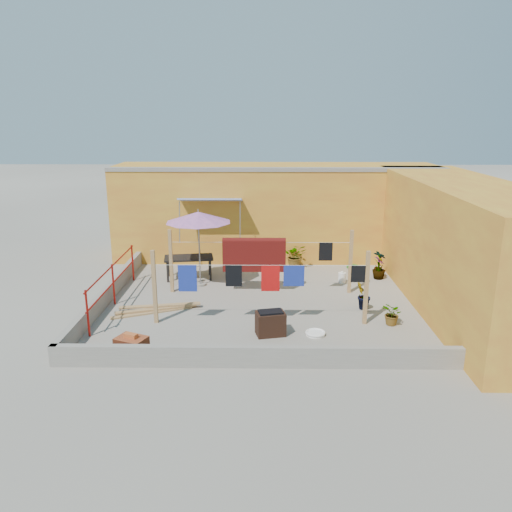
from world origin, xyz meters
The scene contains 21 objects.
ground centered at (0.00, 0.00, 0.00)m, with size 80.00×80.00×0.00m, color #9E998E.
wall_back centered at (0.50, 4.69, 1.61)m, with size 11.00×3.27×3.21m.
wall_right centered at (5.20, 0.00, 1.60)m, with size 2.40×9.00×3.20m, color gold.
parapet_front centered at (0.00, -3.58, 0.22)m, with size 8.30×0.16×0.44m, color gray.
parapet_left centered at (-4.08, 0.00, 0.22)m, with size 0.16×7.30×0.44m, color gray.
red_railing centered at (-3.85, -0.20, 0.72)m, with size 0.05×4.20×1.10m.
clothesline_rig centered at (-0.13, 0.53, 1.05)m, with size 5.09×2.35×1.80m.
patio_umbrella centered at (-1.77, 1.37, 2.03)m, with size 2.02×2.02×2.26m.
outdoor_table centered at (-2.19, 2.02, 0.62)m, with size 1.55×0.94×0.68m.
brick_stack centered at (-2.63, -3.20, 0.23)m, with size 0.73×0.64×0.52m.
lumber_pile centered at (-2.65, -0.70, 0.07)m, with size 2.15×0.97×0.13m.
brazier centered at (0.24, -2.06, 0.28)m, with size 0.72×0.56×0.58m.
white_basin centered at (1.26, -2.06, 0.04)m, with size 0.46×0.46×0.08m.
water_jug_a centered at (2.82, 1.98, 0.17)m, with size 0.24×0.24×0.38m.
water_jug_b centered at (2.43, 1.66, 0.16)m, with size 0.23×0.23×0.36m.
green_hose centered at (3.05, 3.20, 0.03)m, with size 0.46×0.46×0.07m.
plant_back_a centered at (1.14, 3.20, 0.40)m, with size 0.72×0.62×0.80m, color #175318.
plant_back_b centered at (3.61, 2.06, 0.35)m, with size 0.39×0.39×0.69m, color #175318.
plant_right_a centered at (3.70, 2.48, 0.40)m, with size 0.42×0.28×0.79m, color #175318.
plant_right_b centered at (2.63, -0.48, 0.37)m, with size 0.41×0.33×0.74m, color #175318.
plant_right_c centered at (3.14, -1.48, 0.28)m, with size 0.50×0.43×0.55m, color #175318.
Camera 1 is at (0.05, -12.51, 4.78)m, focal length 35.00 mm.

